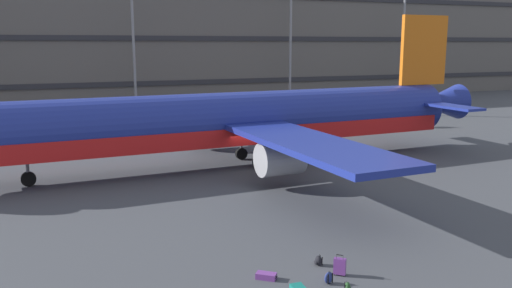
# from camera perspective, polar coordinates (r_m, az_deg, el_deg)

# --- Properties ---
(ground_plane) EXTENTS (600.00, 600.00, 0.00)m
(ground_plane) POSITION_cam_1_polar(r_m,az_deg,el_deg) (36.97, -1.00, -2.83)
(ground_plane) COLOR #424449
(terminal_structure) EXTENTS (149.28, 18.39, 18.97)m
(terminal_structure) POSITION_cam_1_polar(r_m,az_deg,el_deg) (85.64, -13.65, 11.00)
(terminal_structure) COLOR #605B56
(terminal_structure) RESTS_ON ground_plane
(airliner) EXTENTS (42.04, 34.00, 11.01)m
(airliner) POSITION_cam_1_polar(r_m,az_deg,el_deg) (37.95, -2.09, 2.49)
(airliner) COLOR navy
(airliner) RESTS_ON ground_plane
(light_mast_center_left) EXTENTS (1.80, 0.50, 24.04)m
(light_mast_center_left) POSITION_cam_1_polar(r_m,az_deg,el_deg) (72.48, -13.26, 14.49)
(light_mast_center_left) COLOR gray
(light_mast_center_left) RESTS_ON ground_plane
(light_mast_center_right) EXTENTS (1.80, 0.50, 21.33)m
(light_mast_center_right) POSITION_cam_1_polar(r_m,az_deg,el_deg) (79.33, 3.78, 13.39)
(light_mast_center_right) COLOR gray
(light_mast_center_right) RESTS_ON ground_plane
(light_mast_right) EXTENTS (1.80, 0.50, 24.63)m
(light_mast_right) POSITION_cam_1_polar(r_m,az_deg,el_deg) (89.97, 15.74, 13.79)
(light_mast_right) COLOR gray
(light_mast_right) RESTS_ON ground_plane
(suitcase_teal) EXTENTS (0.82, 0.77, 0.23)m
(suitcase_teal) POSITION_cam_1_polar(r_m,az_deg,el_deg) (20.42, 1.11, -14.06)
(suitcase_teal) COLOR #72388C
(suitcase_teal) RESTS_ON ground_plane
(suitcase_black) EXTENTS (0.48, 0.46, 0.85)m
(suitcase_black) POSITION_cam_1_polar(r_m,az_deg,el_deg) (20.85, 9.04, -12.91)
(suitcase_black) COLOR #72388C
(suitcase_black) RESTS_ON ground_plane
(backpack_orange) EXTENTS (0.37, 0.41, 0.48)m
(backpack_orange) POSITION_cam_1_polar(r_m,az_deg,el_deg) (19.58, 9.89, -15.09)
(backpack_orange) COLOR #264C26
(backpack_orange) RESTS_ON ground_plane
(backpack_red) EXTENTS (0.40, 0.28, 0.50)m
(backpack_red) POSITION_cam_1_polar(r_m,az_deg,el_deg) (20.20, 7.84, -14.14)
(backpack_red) COLOR navy
(backpack_red) RESTS_ON ground_plane
(backpack_laid_flat) EXTENTS (0.32, 0.37, 0.45)m
(backpack_laid_flat) POSITION_cam_1_polar(r_m,az_deg,el_deg) (21.65, 6.73, -12.42)
(backpack_laid_flat) COLOR black
(backpack_laid_flat) RESTS_ON ground_plane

